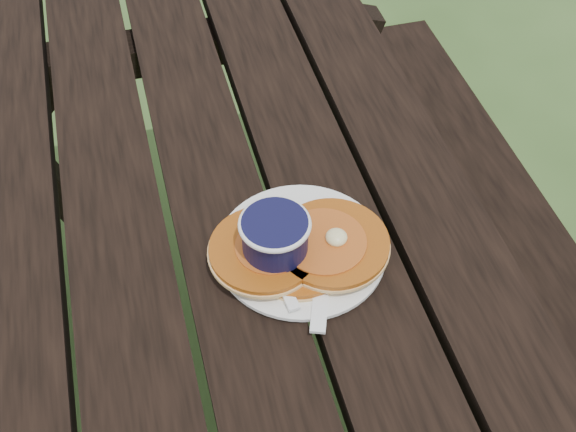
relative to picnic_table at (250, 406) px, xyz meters
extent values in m
cube|color=black|center=(0.00, 0.00, 0.36)|extent=(0.75, 1.80, 0.04)
cube|color=black|center=(0.55, 0.00, 0.06)|extent=(0.25, 1.80, 0.04)
cylinder|color=white|center=(0.09, 0.02, 0.39)|extent=(0.29, 0.29, 0.01)
cylinder|color=#B35714|center=(0.08, 0.01, 0.40)|extent=(0.15, 0.15, 0.01)
cylinder|color=#B35714|center=(0.04, 0.02, 0.41)|extent=(0.15, 0.15, 0.01)
cylinder|color=#B35714|center=(0.13, 0.00, 0.41)|extent=(0.15, 0.15, 0.01)
cylinder|color=#9E4716|center=(0.12, 0.00, 0.42)|extent=(0.12, 0.12, 0.00)
ellipsoid|color=#F4E59E|center=(0.14, 0.00, 0.42)|extent=(0.03, 0.03, 0.02)
cube|color=white|center=(0.11, -0.03, 0.39)|extent=(0.08, 0.18, 0.00)
cylinder|color=black|center=(0.05, 0.01, 0.43)|extent=(0.09, 0.09, 0.09)
torus|color=white|center=(0.05, 0.01, 0.47)|extent=(0.10, 0.10, 0.01)
cylinder|color=black|center=(0.05, 0.01, 0.46)|extent=(0.08, 0.08, 0.01)
camera|label=1|loc=(-0.08, -0.57, 1.17)|focal=45.00mm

